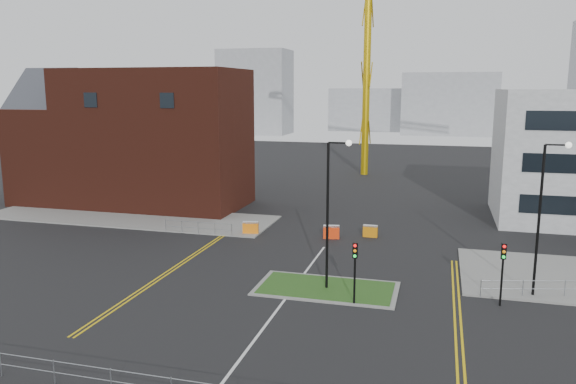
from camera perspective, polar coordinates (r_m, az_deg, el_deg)
ground at (r=28.27m, az=-3.52°, el=-14.91°), size 200.00×200.00×0.00m
pavement_left at (r=55.47m, az=-15.90°, el=-2.45°), size 28.00×8.00×0.12m
island_kerb at (r=34.92m, az=3.93°, el=-9.76°), size 8.60×4.60×0.08m
grass_island at (r=34.91m, az=3.93°, el=-9.73°), size 8.00×4.00×0.12m
brick_building at (r=61.04m, az=-15.72°, el=5.17°), size 24.20×10.07×14.24m
streetlamp_island at (r=33.40m, az=4.42°, el=-1.11°), size 1.46×0.36×9.18m
streetlamp_right_near at (r=35.29m, az=24.58°, el=-1.41°), size 1.46×0.36×9.18m
traffic_light_island at (r=31.90m, az=6.82°, el=-7.00°), size 0.28×0.33×3.65m
traffic_light_right at (r=33.71m, az=21.00°, el=-6.67°), size 0.28×0.33×3.65m
railing_left at (r=47.74m, az=-9.12°, el=-3.41°), size 6.05×0.05×1.10m
centre_line at (r=29.99m, az=-2.26°, el=-13.33°), size 0.15×30.00×0.01m
yellow_left_a at (r=40.16m, az=-11.18°, el=-7.25°), size 0.12×24.00×0.01m
yellow_left_b at (r=40.03m, az=-10.80°, el=-7.30°), size 0.12×24.00×0.01m
yellow_right_a at (r=32.51m, az=16.56°, el=-11.83°), size 0.12×20.00×0.01m
yellow_right_b at (r=32.52m, az=17.10°, el=-11.85°), size 0.12×20.00×0.01m
skyline_a at (r=152.03m, az=-3.33°, el=10.09°), size 18.00×12.00×22.00m
skyline_b at (r=154.20m, az=16.06°, el=8.59°), size 24.00×12.00×16.00m
skyline_d at (r=165.06m, az=9.67°, el=8.26°), size 30.00×12.00×12.00m
barrier_left at (r=47.25m, az=-3.83°, el=-3.62°), size 1.37×0.68×1.10m
barrier_mid at (r=46.05m, az=4.42°, el=-4.01°), size 1.36×0.65×1.10m
barrier_right at (r=46.88m, az=8.36°, el=-3.90°), size 1.20×0.45×0.99m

